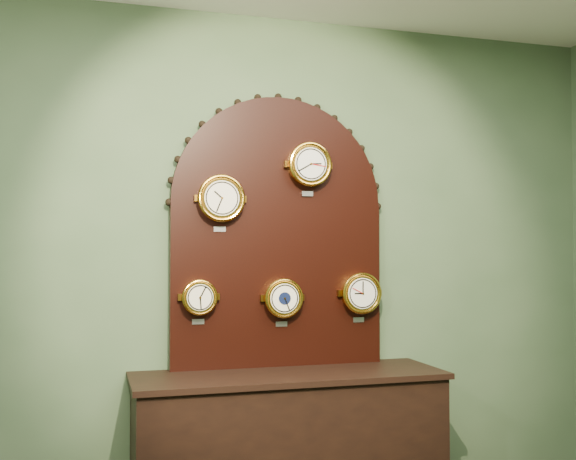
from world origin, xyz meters
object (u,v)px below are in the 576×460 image
object	(u,v)px
hygrometer	(199,297)
barometer	(283,298)
tide_clock	(361,293)
arabic_clock	(309,165)
roman_clock	(221,199)
display_board	(278,223)
shop_counter	(289,455)

from	to	relation	value
hygrometer	barometer	bearing A→B (deg)	-0.11
tide_clock	arabic_clock	bearing A→B (deg)	-179.94
tide_clock	roman_clock	bearing A→B (deg)	-179.97
roman_clock	arabic_clock	distance (m)	0.54
display_board	arabic_clock	bearing A→B (deg)	-22.45
hygrometer	roman_clock	bearing A→B (deg)	-0.83
display_board	roman_clock	world-z (taller)	display_board
roman_clock	hygrometer	xyz separation A→B (m)	(-0.11, 0.00, -0.53)
shop_counter	barometer	distance (m)	0.82
hygrometer	tide_clock	xyz separation A→B (m)	(0.92, -0.00, 0.01)
display_board	hygrometer	size ratio (longest dim) A/B	6.32
barometer	tide_clock	distance (m)	0.46
display_board	arabic_clock	world-z (taller)	display_board
display_board	arabic_clock	distance (m)	0.37
shop_counter	tide_clock	world-z (taller)	tide_clock
display_board	arabic_clock	size ratio (longest dim) A/B	5.12
barometer	roman_clock	bearing A→B (deg)	-179.87
shop_counter	display_board	distance (m)	1.25
hygrometer	barometer	xyz separation A→B (m)	(0.46, -0.00, -0.01)
roman_clock	hygrometer	distance (m)	0.54
display_board	hygrometer	xyz separation A→B (m)	(-0.45, -0.07, -0.40)
arabic_clock	roman_clock	bearing A→B (deg)	-179.98
hygrometer	tide_clock	world-z (taller)	tide_clock
hygrometer	barometer	world-z (taller)	same
arabic_clock	barometer	bearing A→B (deg)	179.76
roman_clock	arabic_clock	world-z (taller)	arabic_clock
barometer	arabic_clock	bearing A→B (deg)	-0.24
shop_counter	barometer	size ratio (longest dim) A/B	5.96
roman_clock	barometer	size ratio (longest dim) A/B	1.14
roman_clock	arabic_clock	bearing A→B (deg)	0.02
roman_clock	tide_clock	size ratio (longest dim) A/B	1.07
display_board	roman_clock	distance (m)	0.37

